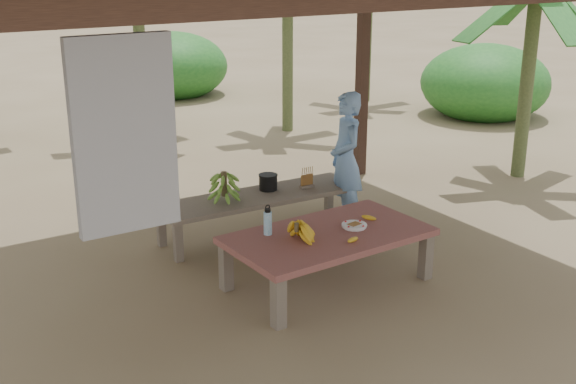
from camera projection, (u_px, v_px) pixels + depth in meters
ground at (271, 282)px, 6.64m from camera, size 80.00×80.00×0.00m
work_table at (328, 239)px, 6.48m from camera, size 1.84×1.07×0.50m
bench at (260, 199)px, 7.65m from camera, size 2.22×0.69×0.45m
ripe_banana_bunch at (297, 231)px, 6.23m from camera, size 0.34×0.30×0.19m
plate at (354, 226)px, 6.57m from camera, size 0.23×0.23×0.04m
loose_banana_front at (353, 240)px, 6.24m from camera, size 0.18×0.12×0.04m
loose_banana_side at (369, 218)px, 6.76m from camera, size 0.13×0.13×0.04m
water_flask at (268, 222)px, 6.38m from camera, size 0.07×0.07×0.28m
green_banana_stalk at (224, 186)px, 7.38m from camera, size 0.30×0.30×0.33m
cooking_pot at (268, 182)px, 7.76m from camera, size 0.19×0.19×0.17m
skewer_rack at (307, 177)px, 7.81m from camera, size 0.18×0.09×0.24m
woman at (346, 159)px, 7.86m from camera, size 0.50×0.62×1.48m
banana_plant_e at (536, 0)px, 9.07m from camera, size 1.80×1.80×2.79m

